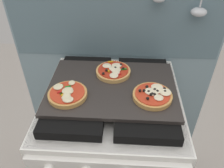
{
  "coord_description": "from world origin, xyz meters",
  "views": [
    {
      "loc": [
        0.05,
        -0.75,
        1.52
      ],
      "look_at": [
        0.0,
        0.0,
        0.93
      ],
      "focal_mm": 36.48,
      "sensor_mm": 36.0,
      "label": 1
    }
  ],
  "objects_px": {
    "pizza_right": "(153,94)",
    "pizza_center": "(113,71)",
    "pizza_left": "(67,94)",
    "stove": "(112,152)",
    "baking_tray": "(112,87)"
  },
  "relations": [
    {
      "from": "stove",
      "to": "pizza_left",
      "type": "relative_size",
      "value": 5.77
    },
    {
      "from": "pizza_left",
      "to": "pizza_right",
      "type": "xyz_separation_m",
      "value": [
        0.34,
        0.01,
        0.0
      ]
    },
    {
      "from": "pizza_left",
      "to": "pizza_right",
      "type": "bearing_deg",
      "value": 2.45
    },
    {
      "from": "baking_tray",
      "to": "pizza_left",
      "type": "distance_m",
      "value": 0.19
    },
    {
      "from": "pizza_center",
      "to": "pizza_right",
      "type": "bearing_deg",
      "value": -42.41
    },
    {
      "from": "baking_tray",
      "to": "pizza_left",
      "type": "xyz_separation_m",
      "value": [
        -0.17,
        -0.08,
        0.02
      ]
    },
    {
      "from": "baking_tray",
      "to": "pizza_center",
      "type": "relative_size",
      "value": 3.46
    },
    {
      "from": "pizza_left",
      "to": "pizza_center",
      "type": "distance_m",
      "value": 0.24
    },
    {
      "from": "stove",
      "to": "baking_tray",
      "type": "xyz_separation_m",
      "value": [
        0.0,
        0.0,
        0.46
      ]
    },
    {
      "from": "stove",
      "to": "pizza_right",
      "type": "xyz_separation_m",
      "value": [
        0.17,
        -0.06,
        0.48
      ]
    },
    {
      "from": "stove",
      "to": "pizza_left",
      "type": "distance_m",
      "value": 0.52
    },
    {
      "from": "baking_tray",
      "to": "pizza_left",
      "type": "height_order",
      "value": "pizza_left"
    },
    {
      "from": "pizza_right",
      "to": "pizza_center",
      "type": "height_order",
      "value": "same"
    },
    {
      "from": "stove",
      "to": "pizza_center",
      "type": "height_order",
      "value": "pizza_center"
    },
    {
      "from": "baking_tray",
      "to": "pizza_right",
      "type": "xyz_separation_m",
      "value": [
        0.17,
        -0.06,
        0.02
      ]
    }
  ]
}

